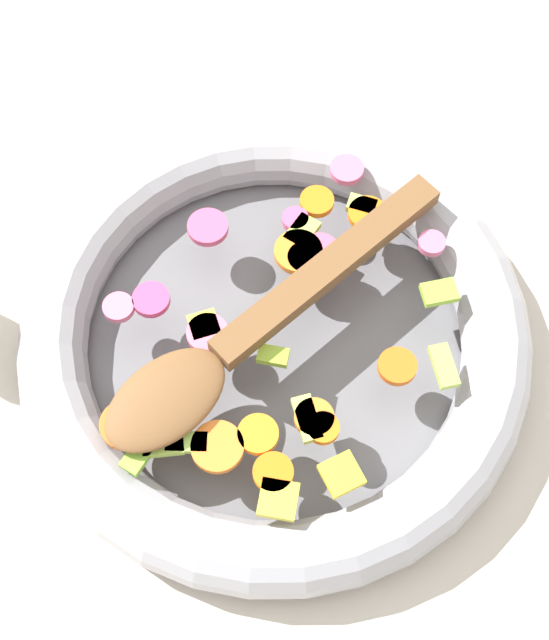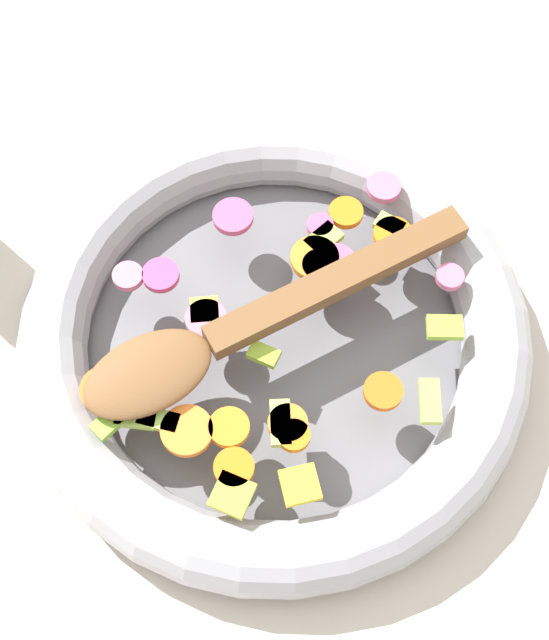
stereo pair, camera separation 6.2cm
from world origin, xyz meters
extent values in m
plane|color=beige|center=(0.00, 0.00, 0.00)|extent=(4.00, 4.00, 0.00)
cylinder|color=slate|center=(0.00, 0.00, 0.01)|extent=(0.32, 0.32, 0.01)
torus|color=#9E9EA5|center=(0.00, 0.00, 0.03)|extent=(0.37, 0.37, 0.05)
cylinder|color=orange|center=(0.03, 0.12, 0.05)|extent=(0.05, 0.05, 0.01)
cylinder|color=orange|center=(-0.09, -0.02, 0.05)|extent=(0.04, 0.04, 0.01)
cylinder|color=orange|center=(0.00, -0.11, 0.05)|extent=(0.03, 0.03, 0.01)
cylinder|color=orange|center=(0.02, -0.05, 0.05)|extent=(0.04, 0.04, 0.01)
cylinder|color=orange|center=(0.04, -0.09, 0.05)|extent=(0.03, 0.03, 0.01)
cylinder|color=orange|center=(-0.04, 0.07, 0.05)|extent=(0.04, 0.04, 0.01)
cylinder|color=orange|center=(-0.07, 0.04, 0.05)|extent=(0.03, 0.03, 0.01)
cylinder|color=orange|center=(-0.03, 0.10, 0.05)|extent=(0.05, 0.05, 0.01)
cylinder|color=orange|center=(-0.07, 0.04, 0.05)|extent=(0.03, 0.03, 0.01)
cylinder|color=orange|center=(-0.07, 0.09, 0.05)|extent=(0.03, 0.03, 0.01)
cube|color=#8FB431|center=(-0.02, 0.02, 0.05)|extent=(0.02, 0.02, 0.01)
cube|color=#BFD058|center=(-0.06, 0.04, 0.05)|extent=(0.03, 0.03, 0.01)
cube|color=#A9C64F|center=(-0.11, -0.04, 0.05)|extent=(0.03, 0.03, 0.01)
cube|color=#A5C84E|center=(0.00, 0.12, 0.05)|extent=(0.03, 0.03, 0.01)
cube|color=#B9DD51|center=(0.03, -0.07, 0.05)|extent=(0.02, 0.03, 0.01)
cube|color=#A9DD5B|center=(-0.01, 0.11, 0.05)|extent=(0.03, 0.03, 0.01)
cube|color=#88C43B|center=(0.01, 0.13, 0.05)|extent=(0.02, 0.02, 0.01)
cube|color=#98CA3B|center=(-0.08, -0.09, 0.05)|extent=(0.03, 0.03, 0.01)
cube|color=#B5D355|center=(0.01, -0.11, 0.05)|extent=(0.02, 0.02, 0.01)
cylinder|color=pink|center=(0.09, 0.06, 0.05)|extent=(0.03, 0.03, 0.01)
cylinder|color=pink|center=(-0.05, -0.12, 0.05)|extent=(0.03, 0.03, 0.01)
cylinder|color=pink|center=(0.04, -0.13, 0.05)|extent=(0.03, 0.03, 0.01)
cylinder|color=#DC5671|center=(0.01, -0.05, 0.05)|extent=(0.04, 0.04, 0.01)
cylinder|color=#DE5286|center=(0.04, -0.07, 0.05)|extent=(0.02, 0.02, 0.01)
cylinder|color=#DD567C|center=(0.01, -0.06, 0.05)|extent=(0.04, 0.04, 0.01)
cylinder|color=#E24176|center=(0.08, 0.04, 0.05)|extent=(0.03, 0.03, 0.01)
cylinder|color=#EB6884|center=(0.03, 0.04, 0.05)|extent=(0.03, 0.03, 0.01)
cylinder|color=#DB4E7A|center=(0.08, -0.03, 0.05)|extent=(0.03, 0.03, 0.01)
cube|color=yellow|center=(-0.10, 0.06, 0.05)|extent=(0.03, 0.03, 0.01)
cube|color=yellow|center=(0.03, 0.03, 0.05)|extent=(0.03, 0.03, 0.01)
cube|color=gold|center=(-0.08, 0.10, 0.05)|extent=(0.03, 0.03, 0.01)
cube|color=brown|center=(-0.01, -0.05, 0.06)|extent=(0.05, 0.20, 0.01)
ellipsoid|color=brown|center=(0.02, 0.09, 0.06)|extent=(0.07, 0.10, 0.01)
camera|label=1|loc=(-0.17, 0.21, 0.61)|focal=50.00mm
camera|label=2|loc=(-0.21, 0.16, 0.61)|focal=50.00mm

